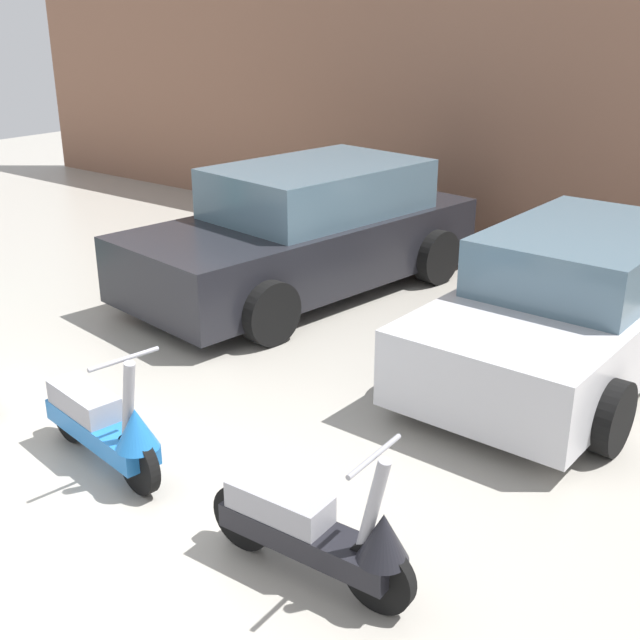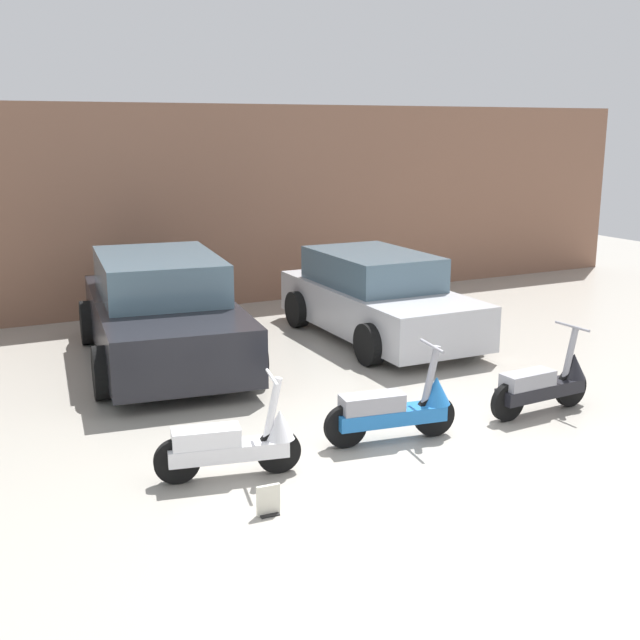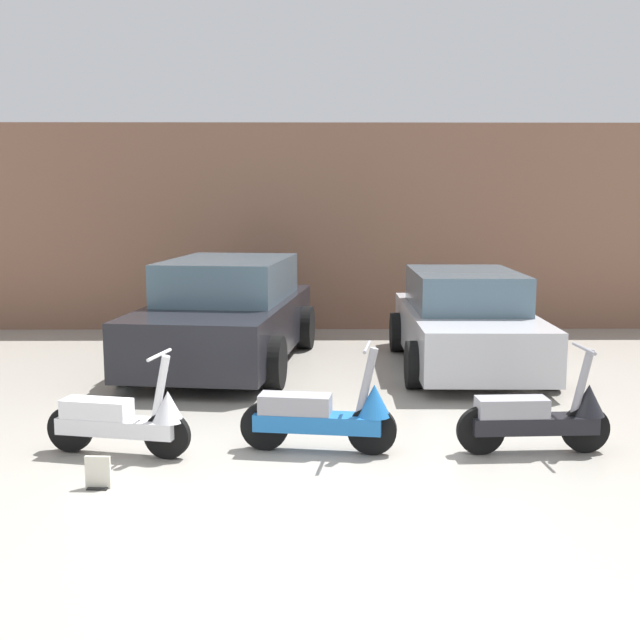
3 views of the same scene
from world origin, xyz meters
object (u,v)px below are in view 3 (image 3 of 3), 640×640
object	(u,v)px
scooter_front_right	(325,414)
car_rear_left	(226,314)
scooter_front_center	(541,416)
car_rear_center	(466,322)
placard_near_left_scooter	(98,474)
scooter_front_left	(124,419)

from	to	relation	value
scooter_front_right	car_rear_left	world-z (taller)	car_rear_left
scooter_front_right	scooter_front_center	xyz separation A→B (m)	(1.92, -0.04, -0.01)
scooter_front_center	car_rear_left	distance (m)	5.09
car_rear_left	car_rear_center	size ratio (longest dim) A/B	1.16
scooter_front_right	scooter_front_center	bearing A→B (deg)	7.46
car_rear_left	car_rear_center	distance (m)	3.25
scooter_front_center	car_rear_center	distance (m)	3.69
car_rear_left	placard_near_left_scooter	size ratio (longest dim) A/B	16.95
car_rear_left	placard_near_left_scooter	world-z (taller)	car_rear_left
scooter_front_center	placard_near_left_scooter	world-z (taller)	scooter_front_center
car_rear_center	scooter_front_left	bearing A→B (deg)	-44.01
scooter_front_left	scooter_front_right	xyz separation A→B (m)	(1.78, 0.07, 0.02)
scooter_front_right	car_rear_left	distance (m)	4.12
scooter_front_center	scooter_front_right	bearing A→B (deg)	176.12
scooter_front_right	car_rear_center	world-z (taller)	car_rear_center
scooter_front_left	car_rear_center	bearing A→B (deg)	57.29
car_rear_left	scooter_front_right	bearing A→B (deg)	25.94
scooter_front_left	car_rear_left	bearing A→B (deg)	95.31
scooter_front_left	car_rear_left	xyz separation A→B (m)	(0.49, 3.97, 0.35)
scooter_front_left	car_rear_center	xyz separation A→B (m)	(3.72, 3.72, 0.28)
placard_near_left_scooter	scooter_front_left	bearing A→B (deg)	88.50
scooter_front_center	placard_near_left_scooter	size ratio (longest dim) A/B	5.31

